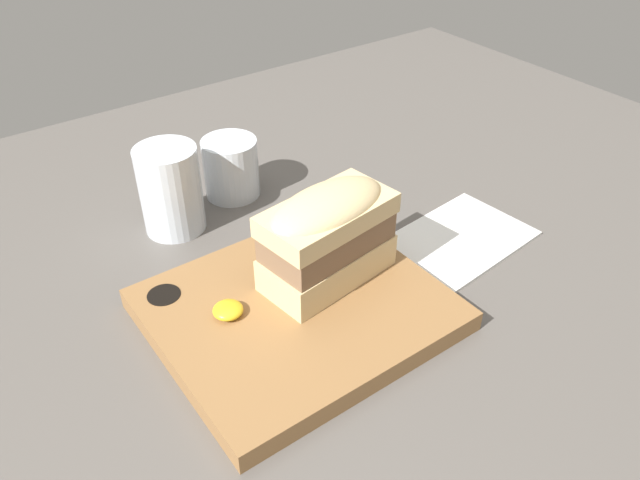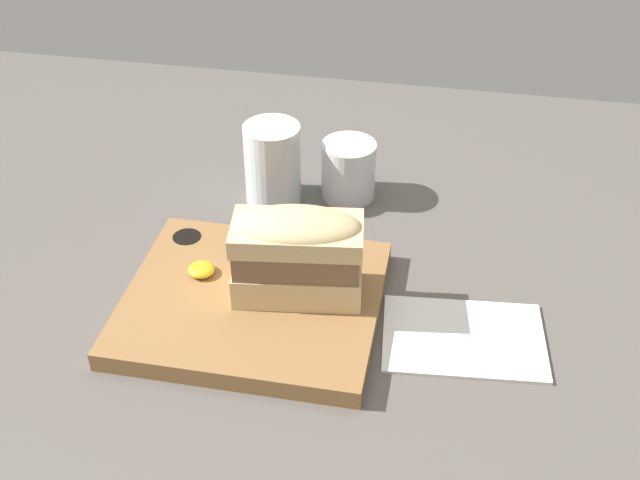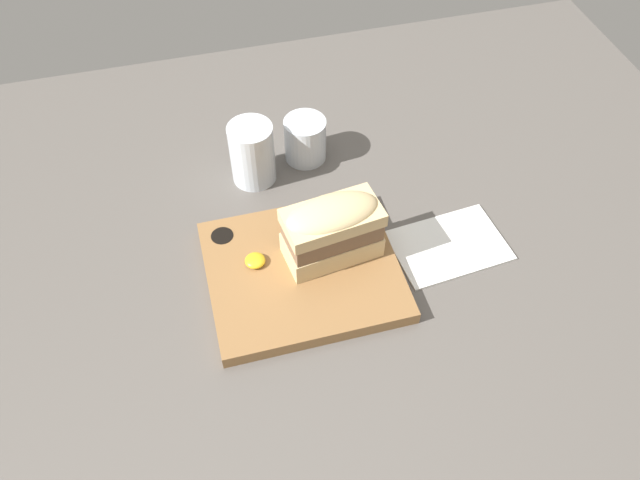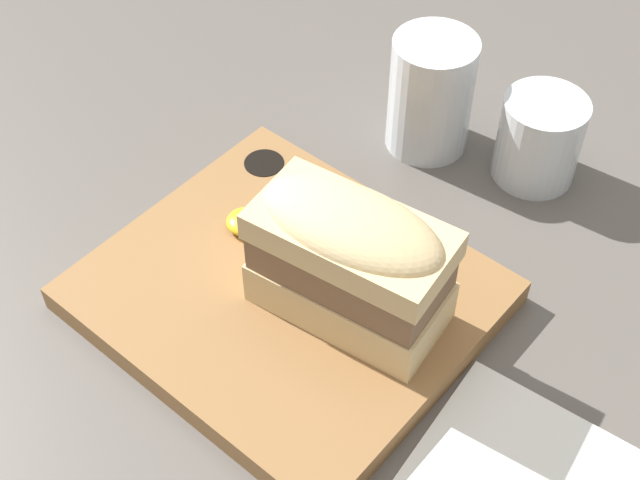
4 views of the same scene
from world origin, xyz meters
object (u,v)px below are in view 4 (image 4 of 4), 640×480
(water_glass, at_px, (430,101))
(wine_glass, at_px, (538,143))
(serving_board, at_px, (287,294))
(sandwich, at_px, (351,257))

(water_glass, distance_m, wine_glass, 0.10)
(serving_board, bearing_deg, water_glass, 97.38)
(serving_board, xyz_separation_m, wine_glass, (0.07, 0.26, 0.02))
(water_glass, bearing_deg, wine_glass, 15.61)
(sandwich, bearing_deg, serving_board, -164.48)
(serving_board, relative_size, wine_glass, 3.55)
(water_glass, height_order, wine_glass, water_glass)
(serving_board, relative_size, water_glass, 2.57)
(sandwich, height_order, wine_glass, sandwich)
(serving_board, bearing_deg, sandwich, 15.52)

